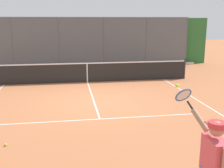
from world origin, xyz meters
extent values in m
plane|color=#B76B42|center=(0.00, 0.00, 0.00)|extent=(60.00, 60.00, 0.00)
cube|color=white|center=(0.00, 1.79, 0.00)|extent=(6.16, 0.05, 0.01)
cube|color=white|center=(-3.95, 1.31, 0.00)|extent=(0.05, 9.65, 0.01)
cube|color=white|center=(0.00, -0.86, 0.00)|extent=(0.05, 5.31, 0.01)
cylinder|color=#565B60|center=(-7.16, -8.11, 1.59)|extent=(0.07, 0.07, 3.18)
cylinder|color=#565B60|center=(-4.29, -8.11, 1.59)|extent=(0.07, 0.07, 3.18)
cylinder|color=#565B60|center=(-1.43, -8.11, 1.59)|extent=(0.07, 0.07, 3.18)
cylinder|color=#565B60|center=(1.43, -8.11, 1.59)|extent=(0.07, 0.07, 3.18)
cylinder|color=#565B60|center=(4.29, -8.11, 1.59)|extent=(0.07, 0.07, 3.18)
cylinder|color=#565B60|center=(0.00, -8.11, 3.14)|extent=(14.31, 0.05, 0.05)
cube|color=#565B60|center=(0.00, -8.11, 1.59)|extent=(14.31, 0.02, 3.18)
cube|color=#2D6B33|center=(0.00, -8.76, 1.56)|extent=(17.31, 0.90, 3.13)
cube|color=silver|center=(0.00, -7.93, 0.07)|extent=(15.31, 0.18, 0.15)
cylinder|color=#2D2D2D|center=(-5.07, -3.52, 0.54)|extent=(0.09, 0.09, 1.07)
cube|color=black|center=(0.00, -3.52, 0.46)|extent=(10.05, 0.02, 0.91)
cube|color=white|center=(0.00, -3.52, 0.94)|extent=(10.05, 0.04, 0.05)
cube|color=white|center=(0.00, -3.52, 0.46)|extent=(0.05, 0.04, 0.91)
cube|color=#DB4C56|center=(-1.06, 6.60, 1.14)|extent=(0.24, 0.49, 0.56)
cylinder|color=#A87A5B|center=(-1.04, 6.15, 1.53)|extent=(0.17, 0.39, 0.29)
sphere|color=#A87A5B|center=(-1.06, 6.60, 1.57)|extent=(0.21, 0.21, 0.21)
cylinder|color=red|center=(-1.06, 6.60, 1.62)|extent=(0.26, 0.26, 0.08)
cube|color=red|center=(-1.07, 6.49, 1.59)|extent=(0.19, 0.20, 0.02)
cylinder|color=black|center=(-0.98, 5.92, 1.69)|extent=(0.07, 0.17, 0.13)
torus|color=#28569E|center=(-0.93, 5.74, 1.81)|extent=(0.33, 0.25, 0.26)
cylinder|color=silver|center=(-0.93, 5.74, 1.81)|extent=(0.27, 0.20, 0.21)
sphere|color=#D6E042|center=(-0.89, 5.56, 1.93)|extent=(0.07, 0.07, 0.07)
sphere|color=#C1D138|center=(2.50, 3.28, 0.03)|extent=(0.07, 0.07, 0.07)
camera|label=1|loc=(0.92, 9.85, 3.02)|focal=44.27mm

